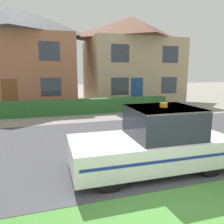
% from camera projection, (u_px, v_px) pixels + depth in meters
% --- Properties ---
extents(ground_plane, '(80.00, 80.00, 0.00)m').
position_uv_depth(ground_plane, '(175.00, 220.00, 3.88)').
color(ground_plane, gray).
extents(road_strip, '(28.00, 6.93, 0.01)m').
position_uv_depth(road_strip, '(107.00, 143.00, 8.00)').
color(road_strip, '#424247').
rests_on(road_strip, ground).
extents(garden_hedge, '(10.45, 0.68, 0.91)m').
position_uv_depth(garden_hedge, '(89.00, 106.00, 13.62)').
color(garden_hedge, '#2D662D').
rests_on(garden_hedge, ground).
extents(police_car, '(4.23, 1.88, 1.78)m').
position_uv_depth(police_car, '(154.00, 142.00, 5.79)').
color(police_car, black).
rests_on(police_car, road_strip).
extents(house_left, '(8.78, 6.08, 7.46)m').
position_uv_depth(house_left, '(18.00, 55.00, 17.06)').
color(house_left, '#A86B4C').
rests_on(house_left, ground).
extents(house_right, '(8.03, 6.54, 7.27)m').
position_uv_depth(house_right, '(131.00, 59.00, 19.58)').
color(house_right, tan).
rests_on(house_right, ground).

